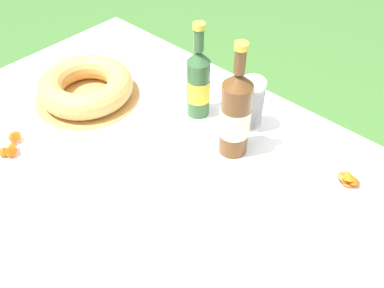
# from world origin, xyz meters

# --- Properties ---
(garden_table) EXTENTS (1.59, 1.08, 0.74)m
(garden_table) POSITION_xyz_m (0.00, 0.00, 0.67)
(garden_table) COLOR brown
(garden_table) RESTS_ON ground_plane
(tablecloth) EXTENTS (1.60, 1.09, 0.10)m
(tablecloth) POSITION_xyz_m (0.00, 0.00, 0.73)
(tablecloth) COLOR white
(tablecloth) RESTS_ON garden_table
(bundt_cake) EXTENTS (0.33, 0.33, 0.09)m
(bundt_cake) POSITION_xyz_m (-0.44, 0.13, 0.78)
(bundt_cake) COLOR tan
(bundt_cake) RESTS_ON tablecloth
(cup_stack) EXTENTS (0.07, 0.07, 0.16)m
(cup_stack) POSITION_xyz_m (0.02, 0.36, 0.82)
(cup_stack) COLOR white
(cup_stack) RESTS_ON tablecloth
(cider_bottle_green) EXTENTS (0.07, 0.07, 0.30)m
(cider_bottle_green) POSITION_xyz_m (-0.13, 0.31, 0.85)
(cider_bottle_green) COLOR #2D562D
(cider_bottle_green) RESTS_ON tablecloth
(cider_bottle_amber) EXTENTS (0.08, 0.08, 0.34)m
(cider_bottle_amber) POSITION_xyz_m (0.05, 0.25, 0.87)
(cider_bottle_amber) COLOR brown
(cider_bottle_amber) RESTS_ON tablecloth
(snack_plate_near) EXTENTS (0.21, 0.21, 0.05)m
(snack_plate_near) POSITION_xyz_m (-0.38, -0.19, 0.75)
(snack_plate_near) COLOR white
(snack_plate_near) RESTS_ON tablecloth
(snack_plate_left) EXTENTS (0.21, 0.21, 0.06)m
(snack_plate_left) POSITION_xyz_m (0.35, 0.35, 0.75)
(snack_plate_left) COLOR white
(snack_plate_left) RESTS_ON tablecloth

